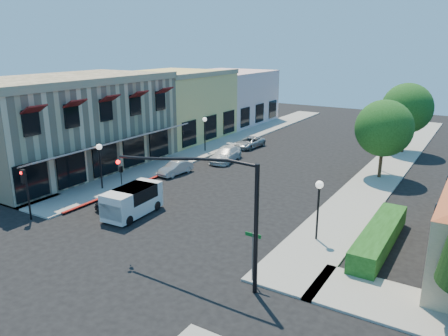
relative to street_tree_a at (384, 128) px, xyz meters
The scene contains 22 objects.
ground 24.06m from the street_tree_a, 111.80° to the right, with size 120.00×120.00×0.00m, color black.
sidewalk_left 18.71m from the street_tree_a, 164.10° to the left, with size 3.50×50.00×0.12m, color gray.
sidewalk_right 6.49m from the street_tree_a, 90.57° to the left, with size 3.50×50.00×0.12m, color gray.
curb_red_strip 21.45m from the street_tree_a, 138.28° to the right, with size 0.25×10.00×0.06m, color maroon.
corner_brick_building 26.63m from the street_tree_a, 155.60° to the right, with size 11.77×18.20×8.10m.
yellow_stucco_building 24.63m from the street_tree_a, behind, with size 10.00×12.00×7.60m, color #E5CC67.
pink_stucco_building 29.10m from the street_tree_a, 146.64° to the left, with size 10.00×12.00×7.00m, color beige.
hedge 13.96m from the street_tree_a, 77.42° to the right, with size 1.40×8.00×1.10m, color #164112.
street_tree_a is the anchor object (origin of this frame).
street_tree_b 10.01m from the street_tree_a, 90.00° to the left, with size 4.94×4.94×7.02m.
signal_mast_arm 20.71m from the street_tree_a, 98.17° to the right, with size 8.01×0.39×6.00m.
secondary_signal 26.64m from the street_tree_a, 129.21° to the right, with size 0.28×0.42×3.32m.
street_name_sign 20.00m from the street_tree_a, 93.76° to the right, with size 0.80×0.06×2.50m.
lamppost_left_near 22.30m from the street_tree_a, 141.02° to the right, with size 0.44×0.44×3.57m.
lamppost_left_far 17.36m from the street_tree_a, behind, with size 0.44×0.44×3.57m.
lamppost_right_near 14.08m from the street_tree_a, 91.23° to the right, with size 0.44×0.44×3.57m.
lamppost_right_far 2.49m from the street_tree_a, 98.53° to the left, with size 0.44×0.44×3.57m.
white_van 20.59m from the street_tree_a, 125.37° to the right, with size 2.07×4.29×1.85m.
parked_car_a 21.31m from the street_tree_a, 130.36° to the right, with size 1.33×3.31×1.13m, color black.
parked_car_b 17.34m from the street_tree_a, 152.24° to the right, with size 1.16×3.34×1.10m, color #ADB0B2.
parked_car_c 14.19m from the street_tree_a, behind, with size 1.86×4.57×1.33m, color silver.
parked_car_d 15.29m from the street_tree_a, 164.38° to the left, with size 1.86×4.04×1.12m, color #9D9FA2.
Camera 1 is at (15.88, -13.96, 10.84)m, focal length 35.00 mm.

